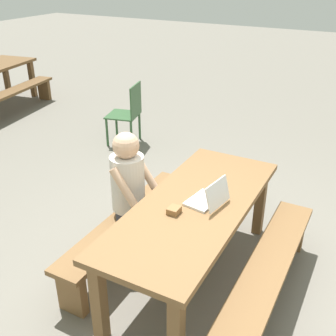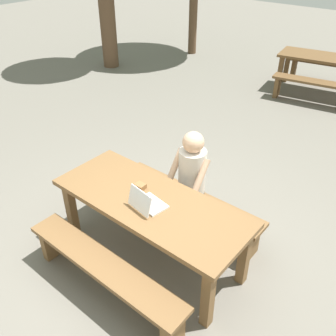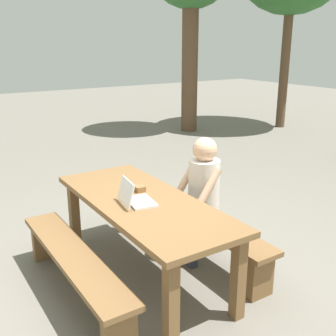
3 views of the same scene
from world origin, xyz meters
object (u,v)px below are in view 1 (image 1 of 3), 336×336
object	(u,v)px
laptop	(209,198)
picnic_table_front	(194,214)
person_seated	(131,188)
small_pouch	(174,210)
plastic_chair	(128,112)

from	to	relation	value
laptop	picnic_table_front	bearing A→B (deg)	-56.12
laptop	person_seated	distance (m)	0.72
picnic_table_front	small_pouch	world-z (taller)	small_pouch
picnic_table_front	laptop	world-z (taller)	laptop
picnic_table_front	plastic_chair	size ratio (longest dim) A/B	2.22
laptop	plastic_chair	distance (m)	3.12
picnic_table_front	person_seated	world-z (taller)	person_seated
plastic_chair	small_pouch	bearing A→B (deg)	26.48
picnic_table_front	small_pouch	bearing A→B (deg)	158.90
laptop	small_pouch	bearing A→B (deg)	-26.68
small_pouch	plastic_chair	xyz separation A→B (m)	(2.43, 2.02, -0.29)
person_seated	picnic_table_front	bearing A→B (deg)	-92.03
person_seated	plastic_chair	distance (m)	2.67
plastic_chair	person_seated	bearing A→B (deg)	20.70
picnic_table_front	person_seated	size ratio (longest dim) A/B	1.65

